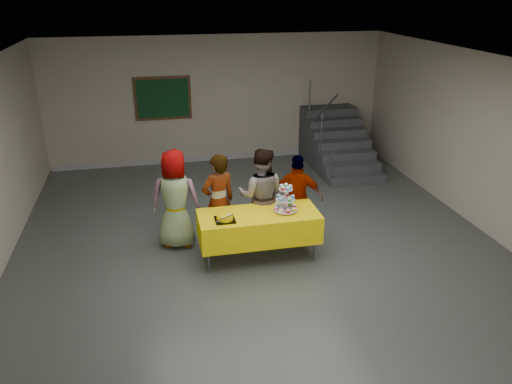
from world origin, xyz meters
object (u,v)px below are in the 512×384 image
at_px(schoolchild_a, 175,199).
at_px(schoolchild_b, 218,201).
at_px(cupcake_stand, 285,201).
at_px(bear_cake, 225,217).
at_px(bake_table, 259,226).
at_px(schoolchild_c, 261,196).
at_px(schoolchild_d, 297,197).
at_px(staircase, 335,144).
at_px(noticeboard, 163,98).

relative_size(schoolchild_a, schoolchild_b, 1.03).
relative_size(cupcake_stand, bear_cake, 1.24).
relative_size(bake_table, schoolchild_c, 1.15).
height_order(schoolchild_d, staircase, staircase).
relative_size(bear_cake, staircase, 0.15).
distance_m(schoolchild_d, staircase, 4.02).
xyz_separation_m(schoolchild_a, schoolchild_c, (1.40, -0.12, -0.01)).
bearing_deg(bear_cake, bake_table, 12.94).
xyz_separation_m(staircase, noticeboard, (-3.98, 0.84, 1.11)).
bearing_deg(schoolchild_c, staircase, -108.95).
bearing_deg(staircase, bear_cake, -128.84).
distance_m(bake_table, staircase, 4.89).
xyz_separation_m(bear_cake, staircase, (3.34, 4.14, -0.34)).
distance_m(bear_cake, schoolchild_c, 1.00).
bearing_deg(schoolchild_c, noticeboard, -54.06).
distance_m(schoolchild_c, noticeboard, 4.56).
bearing_deg(schoolchild_c, bear_cake, 62.46).
relative_size(bake_table, schoolchild_a, 1.13).
height_order(bear_cake, schoolchild_c, schoolchild_c).
height_order(cupcake_stand, schoolchild_d, schoolchild_d).
xyz_separation_m(cupcake_stand, noticeboard, (-1.62, 4.85, 0.65)).
xyz_separation_m(bake_table, schoolchild_b, (-0.55, 0.51, 0.25)).
xyz_separation_m(cupcake_stand, bear_cake, (-0.98, -0.13, -0.12)).
relative_size(bake_table, schoolchild_b, 1.17).
xyz_separation_m(bear_cake, noticeboard, (-0.65, 4.98, 0.77)).
height_order(bake_table, schoolchild_c, schoolchild_c).
distance_m(bear_cake, schoolchild_b, 0.64).
distance_m(bear_cake, staircase, 5.33).
height_order(schoolchild_b, schoolchild_d, schoolchild_b).
bearing_deg(schoolchild_a, bear_cake, 143.57).
bearing_deg(staircase, schoolchild_d, -119.86).
relative_size(schoolchild_c, noticeboard, 1.26).
height_order(schoolchild_c, noticeboard, noticeboard).
bearing_deg(noticeboard, bear_cake, -82.62).
xyz_separation_m(bake_table, cupcake_stand, (0.43, 0.00, 0.39)).
relative_size(schoolchild_b, staircase, 0.67).
bearing_deg(bake_table, schoolchild_d, 34.28).
relative_size(bake_table, schoolchild_d, 1.27).
bearing_deg(schoolchild_c, bake_table, 91.90).
height_order(staircase, noticeboard, noticeboard).
distance_m(bake_table, schoolchild_b, 0.79).
distance_m(schoolchild_a, schoolchild_d, 2.03).
height_order(cupcake_stand, noticeboard, noticeboard).
relative_size(staircase, noticeboard, 1.85).
height_order(schoolchild_b, noticeboard, noticeboard).
distance_m(cupcake_stand, schoolchild_b, 1.11).
relative_size(schoolchild_c, schoolchild_d, 1.11).
bearing_deg(schoolchild_a, cupcake_stand, 171.10).
height_order(bear_cake, staircase, staircase).
relative_size(bake_table, noticeboard, 1.45).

